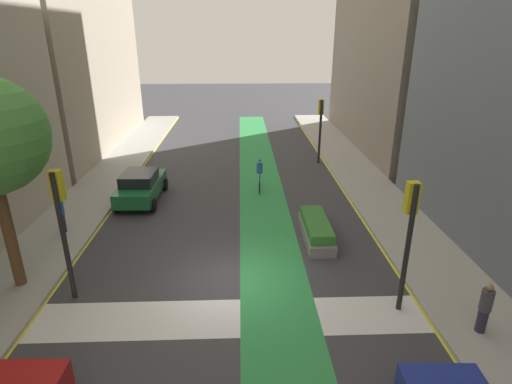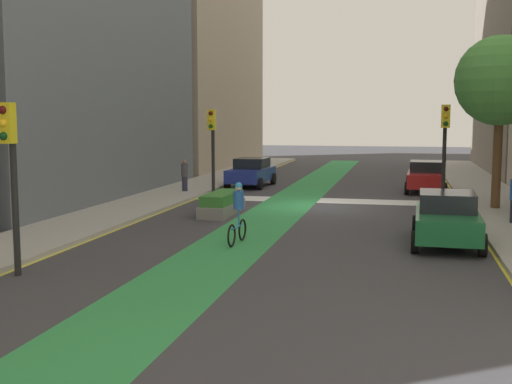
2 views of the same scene
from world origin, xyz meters
TOP-DOWN VIEW (x-y plane):
  - ground_plane at (0.00, 0.00)m, footprint 120.00×120.00m
  - bike_lane_paint at (1.49, 0.00)m, footprint 2.40×60.00m
  - crosswalk_band at (0.00, -2.00)m, footprint 12.00×1.80m
  - sidewalk_left at (-7.50, 0.00)m, footprint 3.00×60.00m
  - curb_stripe_left at (-6.00, 0.00)m, footprint 0.16×60.00m
  - sidewalk_right at (7.50, 0.00)m, footprint 3.00×60.00m
  - curb_stripe_right at (6.00, 0.00)m, footprint 0.16×60.00m
  - traffic_signal_near_right at (5.27, -1.63)m, footprint 0.35×0.52m
  - traffic_signal_near_left at (-5.13, -0.65)m, footprint 0.35×0.52m
  - traffic_signal_far_right at (5.57, 13.97)m, footprint 0.35×0.52m
  - car_red_left_near at (-4.61, -6.74)m, footprint 2.12×4.25m
  - car_green_left_far at (-4.77, 7.57)m, footprint 2.10×4.24m
  - car_blue_right_near at (4.71, -7.21)m, footprint 2.19×4.28m
  - cyclist_in_lane at (1.38, 8.76)m, footprint 0.32×1.73m
  - pedestrian_sidewalk_right_a at (7.14, -3.03)m, footprint 0.34×0.34m
  - street_tree_near at (-7.15, -0.11)m, footprint 3.59×3.59m
  - median_planter at (3.49, 3.06)m, footprint 1.05×3.41m

SIDE VIEW (x-z plane):
  - ground_plane at x=0.00m, z-range 0.00..0.00m
  - crosswalk_band at x=0.00m, z-range 0.00..0.01m
  - bike_lane_paint at x=1.49m, z-range 0.00..0.01m
  - curb_stripe_left at x=-6.00m, z-range 0.00..0.01m
  - curb_stripe_right at x=6.00m, z-range 0.00..0.01m
  - sidewalk_left at x=-7.50m, z-range 0.00..0.15m
  - sidewalk_right at x=7.50m, z-range 0.00..0.15m
  - median_planter at x=3.49m, z-range -0.02..0.83m
  - car_red_left_near at x=-4.61m, z-range 0.02..1.59m
  - car_green_left_far at x=-4.77m, z-range 0.02..1.59m
  - car_blue_right_near at x=4.71m, z-range 0.02..1.59m
  - pedestrian_sidewalk_right_a at x=7.14m, z-range 0.16..1.73m
  - cyclist_in_lane at x=1.38m, z-range 0.04..1.90m
  - traffic_signal_far_right at x=5.57m, z-range 0.84..4.98m
  - traffic_signal_near_right at x=5.27m, z-range 0.84..5.01m
  - traffic_signal_near_left at x=-5.13m, z-range 0.87..5.19m
  - street_tree_near at x=-7.15m, z-range 1.77..8.68m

